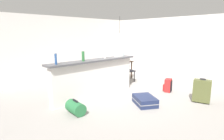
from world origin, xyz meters
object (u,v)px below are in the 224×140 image
object	(u,v)px
bottle_green	(83,56)
dining_table	(117,63)
bottle_blue	(56,59)
pendant_lamp	(120,35)
duffel_bag_green	(76,108)
grocery_bag	(119,53)
bottle_white	(105,54)
suitcase_flat_navy	(145,100)
dining_chair_near_partition	(127,68)
suitcase_upright_olive	(202,91)
bottle_clear	(123,52)
backpack_red	(168,85)

from	to	relation	value
bottle_green	dining_table	xyz separation A→B (m)	(2.46, 1.12, -0.60)
bottle_blue	dining_table	distance (m)	3.51
pendant_lamp	duffel_bag_green	distance (m)	3.97
bottle_green	grocery_bag	world-z (taller)	bottle_green
bottle_white	grocery_bag	size ratio (longest dim) A/B	0.91
bottle_white	suitcase_flat_navy	world-z (taller)	bottle_white
bottle_blue	dining_table	size ratio (longest dim) A/B	0.24
grocery_bag	dining_table	xyz separation A→B (m)	(1.01, 1.04, -0.57)
dining_chair_near_partition	suitcase_flat_navy	bearing A→B (deg)	-127.59
suitcase_upright_olive	bottle_green	bearing A→B (deg)	133.21
bottle_green	bottle_blue	bearing A→B (deg)	-178.79
dining_chair_near_partition	suitcase_flat_navy	world-z (taller)	dining_chair_near_partition
suitcase_flat_navy	duffel_bag_green	bearing A→B (deg)	155.06
suitcase_flat_navy	dining_table	bearing A→B (deg)	58.88
bottle_clear	suitcase_flat_navy	distance (m)	1.95
grocery_bag	suitcase_upright_olive	distance (m)	2.68
grocery_bag	pendant_lamp	xyz separation A→B (m)	(1.07, 1.00, 0.56)
grocery_bag	backpack_red	size ratio (longest dim) A/B	0.62
bottle_clear	dining_chair_near_partition	xyz separation A→B (m)	(0.80, 0.53, -0.71)
bottle_blue	bottle_white	bearing A→B (deg)	1.79
dining_chair_near_partition	pendant_lamp	bearing A→B (deg)	83.30
suitcase_flat_navy	suitcase_upright_olive	xyz separation A→B (m)	(1.24, -0.97, 0.22)
suitcase_upright_olive	suitcase_flat_navy	bearing A→B (deg)	142.00
bottle_green	grocery_bag	bearing A→B (deg)	3.29
dining_chair_near_partition	suitcase_upright_olive	xyz separation A→B (m)	(-0.27, -2.93, -0.19)
bottle_green	suitcase_flat_navy	world-z (taller)	bottle_green
bottle_white	dining_table	bearing A→B (deg)	33.45
dining_table	backpack_red	distance (m)	2.38
bottle_green	bottle_white	distance (m)	0.82
bottle_clear	suitcase_upright_olive	size ratio (longest dim) A/B	0.35
dining_table	bottle_green	bearing A→B (deg)	-155.50
bottle_white	dining_table	distance (m)	2.06
suitcase_flat_navy	backpack_red	xyz separation A→B (m)	(1.45, 0.16, 0.09)
backpack_red	bottle_blue	bearing A→B (deg)	159.61
pendant_lamp	suitcase_upright_olive	world-z (taller)	pendant_lamp
bottle_white	backpack_red	bearing A→B (deg)	-38.01
duffel_bag_green	grocery_bag	bearing A→B (deg)	18.00
bottle_white	backpack_red	distance (m)	2.27
bottle_clear	bottle_blue	bearing A→B (deg)	-178.17
dining_table	duffel_bag_green	distance (m)	3.62
suitcase_flat_navy	pendant_lamp	bearing A→B (deg)	57.37
dining_chair_near_partition	duffel_bag_green	world-z (taller)	dining_chair_near_partition
dining_table	duffel_bag_green	xyz separation A→B (m)	(-3.14, -1.73, -0.50)
grocery_bag	suitcase_upright_olive	world-z (taller)	grocery_bag
grocery_bag	suitcase_upright_olive	bearing A→B (deg)	-72.94
dining_table	suitcase_flat_navy	size ratio (longest dim) A/B	1.25
bottle_blue	duffel_bag_green	xyz separation A→B (m)	(0.12, -0.59, -1.09)
bottle_green	grocery_bag	distance (m)	1.45
bottle_white	grocery_bag	distance (m)	0.64
bottle_green	backpack_red	distance (m)	2.89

